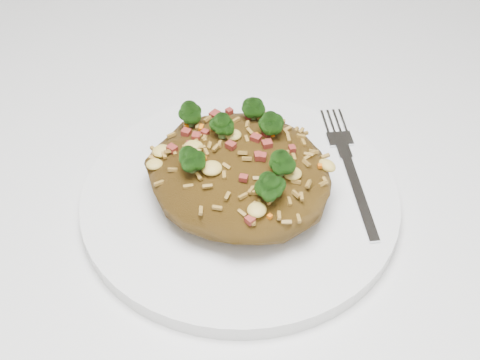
% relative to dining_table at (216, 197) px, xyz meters
% --- Properties ---
extents(dining_table, '(1.20, 0.80, 0.75)m').
position_rel_dining_table_xyz_m(dining_table, '(0.00, 0.00, 0.00)').
color(dining_table, white).
rests_on(dining_table, ground).
extents(plate, '(0.26, 0.26, 0.01)m').
position_rel_dining_table_xyz_m(plate, '(0.08, -0.06, 0.10)').
color(plate, white).
rests_on(plate, dining_table).
extents(fried_rice, '(0.15, 0.14, 0.07)m').
position_rel_dining_table_xyz_m(fried_rice, '(0.08, -0.06, 0.14)').
color(fried_rice, brown).
rests_on(fried_rice, plate).
extents(fork, '(0.12, 0.13, 0.00)m').
position_rel_dining_table_xyz_m(fork, '(0.14, 0.01, 0.11)').
color(fork, silver).
rests_on(fork, plate).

